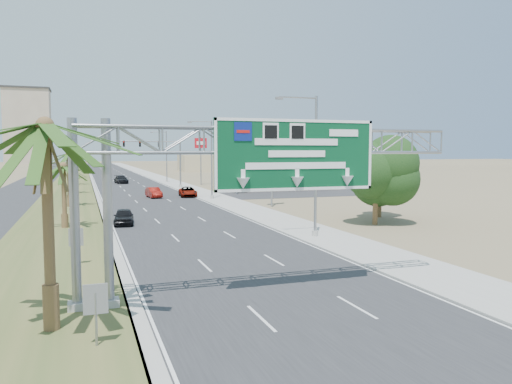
{
  "coord_description": "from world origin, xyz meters",
  "views": [
    {
      "loc": [
        -8.07,
        -9.87,
        6.17
      ],
      "look_at": [
        -0.22,
        12.66,
        4.2
      ],
      "focal_mm": 35.0,
      "sensor_mm": 36.0,
      "label": 1
    }
  ],
  "objects_px": {
    "car_mid_lane": "(154,193)",
    "pole_sign_red_far": "(201,147)",
    "car_right_lane": "(188,192)",
    "pole_sign_red_near": "(272,141)",
    "car_far": "(121,180)",
    "car_left_lane": "(124,217)",
    "pole_sign_blue": "(236,153)",
    "sign_gantry": "(259,154)",
    "palm_near": "(45,128)",
    "signal_mast": "(168,159)",
    "store_building": "(277,176)"
  },
  "relations": [
    {
      "from": "car_mid_lane",
      "to": "pole_sign_red_far",
      "type": "bearing_deg",
      "value": 56.69
    },
    {
      "from": "car_right_lane",
      "to": "pole_sign_red_near",
      "type": "bearing_deg",
      "value": -61.98
    },
    {
      "from": "car_mid_lane",
      "to": "pole_sign_red_far",
      "type": "xyz_separation_m",
      "value": [
        11.53,
        22.45,
        6.19
      ]
    },
    {
      "from": "car_far",
      "to": "pole_sign_red_far",
      "type": "bearing_deg",
      "value": -39.31
    },
    {
      "from": "car_left_lane",
      "to": "pole_sign_blue",
      "type": "relative_size",
      "value": 0.49
    },
    {
      "from": "pole_sign_blue",
      "to": "sign_gantry",
      "type": "bearing_deg",
      "value": -105.85
    },
    {
      "from": "car_right_lane",
      "to": "car_far",
      "type": "bearing_deg",
      "value": 106.88
    },
    {
      "from": "pole_sign_blue",
      "to": "car_left_lane",
      "type": "bearing_deg",
      "value": -124.93
    },
    {
      "from": "pole_sign_red_far",
      "to": "palm_near",
      "type": "bearing_deg",
      "value": -106.82
    },
    {
      "from": "sign_gantry",
      "to": "car_far",
      "type": "distance_m",
      "value": 78.15
    },
    {
      "from": "signal_mast",
      "to": "car_far",
      "type": "height_order",
      "value": "signal_mast"
    },
    {
      "from": "store_building",
      "to": "pole_sign_blue",
      "type": "distance_m",
      "value": 13.01
    },
    {
      "from": "pole_sign_blue",
      "to": "pole_sign_red_far",
      "type": "height_order",
      "value": "pole_sign_red_far"
    },
    {
      "from": "car_far",
      "to": "pole_sign_blue",
      "type": "xyz_separation_m",
      "value": [
        13.78,
        -29.95,
        5.2
      ]
    },
    {
      "from": "car_left_lane",
      "to": "pole_sign_blue",
      "type": "distance_m",
      "value": 31.01
    },
    {
      "from": "signal_mast",
      "to": "palm_near",
      "type": "bearing_deg",
      "value": -102.66
    },
    {
      "from": "car_right_lane",
      "to": "car_far",
      "type": "xyz_separation_m",
      "value": [
        -6.45,
        31.56,
        0.09
      ]
    },
    {
      "from": "pole_sign_red_near",
      "to": "car_mid_lane",
      "type": "bearing_deg",
      "value": 125.45
    },
    {
      "from": "pole_sign_blue",
      "to": "palm_near",
      "type": "bearing_deg",
      "value": -113.55
    },
    {
      "from": "car_left_lane",
      "to": "pole_sign_red_near",
      "type": "xyz_separation_m",
      "value": [
        16.48,
        8.34,
        6.63
      ]
    },
    {
      "from": "car_left_lane",
      "to": "sign_gantry",
      "type": "bearing_deg",
      "value": -74.48
    },
    {
      "from": "car_right_lane",
      "to": "signal_mast",
      "type": "bearing_deg",
      "value": 95.61
    },
    {
      "from": "signal_mast",
      "to": "pole_sign_red_near",
      "type": "height_order",
      "value": "pole_sign_red_near"
    },
    {
      "from": "car_mid_lane",
      "to": "car_right_lane",
      "type": "bearing_deg",
      "value": -7.76
    },
    {
      "from": "car_left_lane",
      "to": "pole_sign_blue",
      "type": "xyz_separation_m",
      "value": [
        17.49,
        25.05,
        5.28
      ]
    },
    {
      "from": "signal_mast",
      "to": "car_left_lane",
      "type": "height_order",
      "value": "signal_mast"
    },
    {
      "from": "car_left_lane",
      "to": "pole_sign_red_near",
      "type": "distance_m",
      "value": 19.63
    },
    {
      "from": "sign_gantry",
      "to": "car_far",
      "type": "relative_size",
      "value": 3.27
    },
    {
      "from": "signal_mast",
      "to": "car_mid_lane",
      "type": "relative_size",
      "value": 2.49
    },
    {
      "from": "palm_near",
      "to": "car_mid_lane",
      "type": "relative_size",
      "value": 2.02
    },
    {
      "from": "palm_near",
      "to": "pole_sign_red_near",
      "type": "relative_size",
      "value": 0.9
    },
    {
      "from": "signal_mast",
      "to": "pole_sign_red_near",
      "type": "xyz_separation_m",
      "value": [
        6.39,
        -30.74,
        2.45
      ]
    },
    {
      "from": "car_mid_lane",
      "to": "pole_sign_blue",
      "type": "relative_size",
      "value": 0.52
    },
    {
      "from": "car_mid_lane",
      "to": "pole_sign_red_far",
      "type": "relative_size",
      "value": 0.47
    },
    {
      "from": "sign_gantry",
      "to": "store_building",
      "type": "xyz_separation_m",
      "value": [
        23.06,
        56.07,
        -4.06
      ]
    },
    {
      "from": "car_left_lane",
      "to": "car_far",
      "type": "bearing_deg",
      "value": 92.11
    },
    {
      "from": "car_left_lane",
      "to": "pole_sign_red_far",
      "type": "bearing_deg",
      "value": 75.52
    },
    {
      "from": "car_mid_lane",
      "to": "pole_sign_red_far",
      "type": "distance_m",
      "value": 25.99
    },
    {
      "from": "car_right_lane",
      "to": "car_far",
      "type": "distance_m",
      "value": 32.21
    },
    {
      "from": "sign_gantry",
      "to": "pole_sign_blue",
      "type": "height_order",
      "value": "pole_sign_blue"
    },
    {
      "from": "store_building",
      "to": "pole_sign_red_far",
      "type": "relative_size",
      "value": 2.07
    },
    {
      "from": "car_left_lane",
      "to": "palm_near",
      "type": "bearing_deg",
      "value": -93.77
    },
    {
      "from": "car_right_lane",
      "to": "palm_near",
      "type": "bearing_deg",
      "value": -101.31
    },
    {
      "from": "store_building",
      "to": "pole_sign_blue",
      "type": "bearing_deg",
      "value": -139.5
    },
    {
      "from": "pole_sign_blue",
      "to": "pole_sign_red_far",
      "type": "relative_size",
      "value": 0.92
    },
    {
      "from": "signal_mast",
      "to": "car_mid_lane",
      "type": "xyz_separation_m",
      "value": [
        -4.45,
        -15.51,
        -4.17
      ]
    },
    {
      "from": "car_right_lane",
      "to": "pole_sign_red_far",
      "type": "relative_size",
      "value": 0.54
    },
    {
      "from": "signal_mast",
      "to": "store_building",
      "type": "xyz_separation_m",
      "value": [
        16.83,
        -5.97,
        -2.85
      ]
    },
    {
      "from": "car_left_lane",
      "to": "car_far",
      "type": "xyz_separation_m",
      "value": [
        3.72,
        55.0,
        0.08
      ]
    },
    {
      "from": "sign_gantry",
      "to": "palm_near",
      "type": "relative_size",
      "value": 2.01
    }
  ]
}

